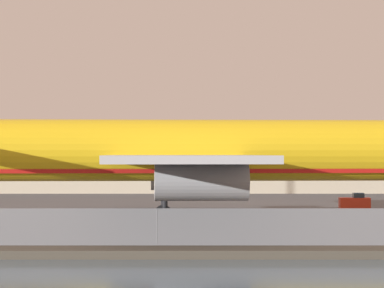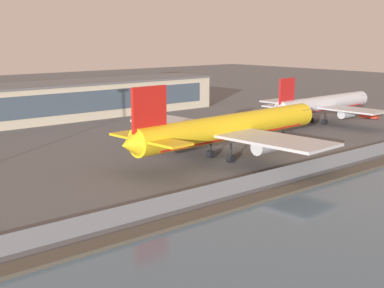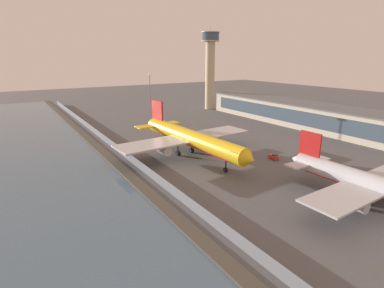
# 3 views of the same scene
# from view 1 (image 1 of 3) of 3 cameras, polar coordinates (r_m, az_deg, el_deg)

# --- Properties ---
(ground_plane) EXTENTS (500.00, 500.00, 0.00)m
(ground_plane) POSITION_cam_1_polar(r_m,az_deg,el_deg) (73.43, -1.76, -5.27)
(ground_plane) COLOR #565659
(shoreline_seawall) EXTENTS (320.00, 3.00, 0.50)m
(shoreline_seawall) POSITION_cam_1_polar(r_m,az_deg,el_deg) (53.01, -2.44, -6.81)
(shoreline_seawall) COLOR #474238
(shoreline_seawall) RESTS_ON ground
(perimeter_fence) EXTENTS (280.00, 0.10, 2.53)m
(perimeter_fence) POSITION_cam_1_polar(r_m,az_deg,el_deg) (57.39, -2.25, -5.32)
(perimeter_fence) COLOR slate
(perimeter_fence) RESTS_ON ground
(cargo_jet_yellow) EXTENTS (54.67, 46.97, 15.80)m
(cargo_jet_yellow) POSITION_cam_1_polar(r_m,az_deg,el_deg) (75.50, 0.16, -0.57)
(cargo_jet_yellow) COLOR yellow
(cargo_jet_yellow) RESTS_ON ground
(baggage_tug) EXTENTS (3.26, 1.72, 1.80)m
(baggage_tug) POSITION_cam_1_polar(r_m,az_deg,el_deg) (97.87, 10.15, -3.62)
(baggage_tug) COLOR red
(baggage_tug) RESTS_ON ground
(terminal_building) EXTENTS (115.43, 19.45, 10.51)m
(terminal_building) POSITION_cam_1_polar(r_m,az_deg,el_deg) (144.68, -3.28, -0.89)
(terminal_building) COLOR #BCB299
(terminal_building) RESTS_ON ground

